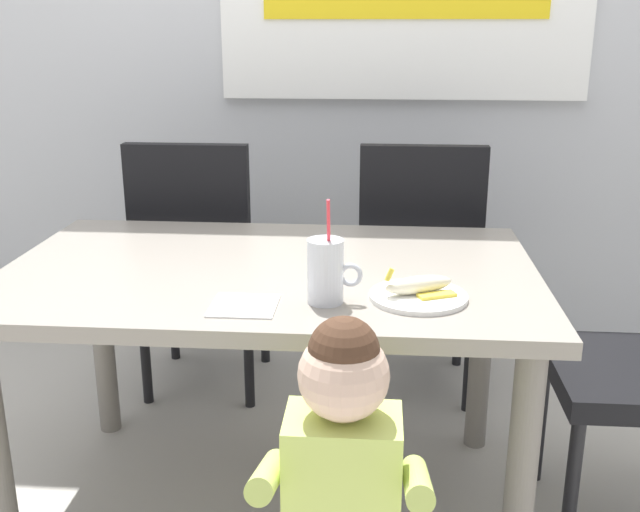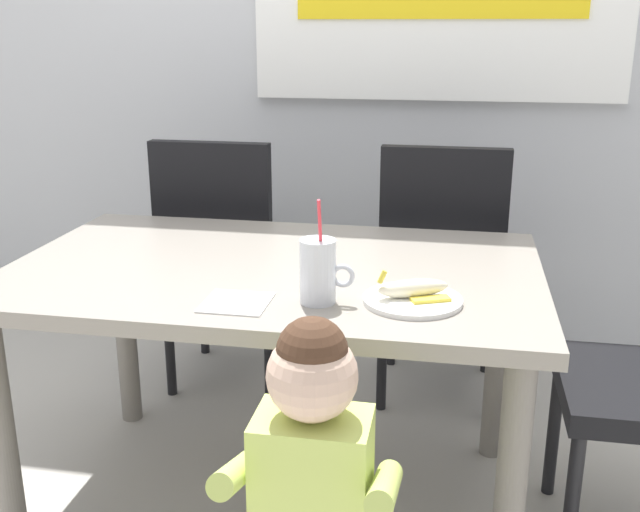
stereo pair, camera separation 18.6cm
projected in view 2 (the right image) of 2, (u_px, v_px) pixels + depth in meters
The scene contains 9 objects.
ground_plane at pixel (279, 497), 2.20m from camera, with size 24.00×24.00×0.00m, color #B7B2A8.
dining_table at pixel (275, 299), 2.02m from camera, with size 1.40×0.88×0.72m.
dining_chair_left at pixel (224, 251), 2.73m from camera, with size 0.44×0.45×0.96m.
dining_chair_right at pixel (441, 261), 2.62m from camera, with size 0.44×0.45×0.96m.
toddler_standing at pixel (312, 471), 1.41m from camera, with size 0.33×0.24×0.84m.
milk_cup at pixel (318, 275), 1.70m from camera, with size 0.13×0.08×0.25m.
snack_plate at pixel (412, 300), 1.72m from camera, with size 0.23×0.23×0.01m, color white.
peeled_banana at pixel (414, 289), 1.72m from camera, with size 0.18×0.13×0.07m.
paper_napkin at pixel (236, 303), 1.71m from camera, with size 0.15×0.15×0.00m, color white.
Camera 2 is at (0.47, -1.84, 1.34)m, focal length 41.86 mm.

